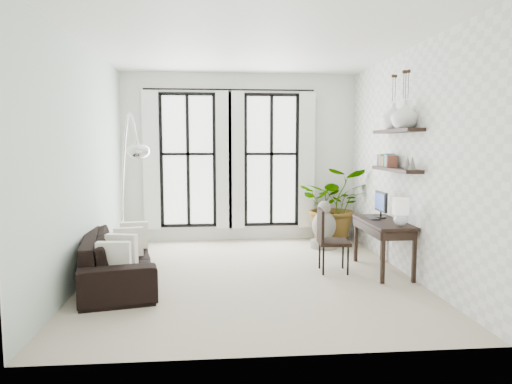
{
  "coord_description": "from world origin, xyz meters",
  "views": [
    {
      "loc": [
        -0.46,
        -6.31,
        1.86
      ],
      "look_at": [
        0.11,
        0.3,
        1.16
      ],
      "focal_mm": 32.0,
      "sensor_mm": 36.0,
      "label": 1
    }
  ],
  "objects": [
    {
      "name": "desk_chair",
      "position": [
        1.15,
        0.1,
        0.53
      ],
      "size": [
        0.47,
        0.47,
        0.93
      ],
      "rotation": [
        0.0,
        0.0,
        -0.07
      ],
      "color": "black",
      "rests_on": "floor"
    },
    {
      "name": "plant",
      "position": [
        1.77,
        2.1,
        0.72
      ],
      "size": [
        1.52,
        1.39,
        1.43
      ],
      "primitive_type": "imported",
      "rotation": [
        0.0,
        0.0,
        -0.24
      ],
      "color": "#2D7228",
      "rests_on": "floor"
    },
    {
      "name": "wall_back",
      "position": [
        0.0,
        2.5,
        1.6
      ],
      "size": [
        4.5,
        0.0,
        4.5
      ],
      "primitive_type": "plane",
      "rotation": [
        1.57,
        0.0,
        0.0
      ],
      "color": "white",
      "rests_on": "floor"
    },
    {
      "name": "wall_right",
      "position": [
        2.25,
        0.0,
        1.6
      ],
      "size": [
        0.0,
        5.0,
        5.0
      ],
      "primitive_type": "plane",
      "rotation": [
        1.57,
        0.0,
        -1.57
      ],
      "color": "white",
      "rests_on": "floor"
    },
    {
      "name": "wall_left",
      "position": [
        -2.25,
        0.0,
        1.6
      ],
      "size": [
        0.0,
        5.0,
        5.0
      ],
      "primitive_type": "plane",
      "rotation": [
        1.57,
        0.0,
        1.57
      ],
      "color": "silver",
      "rests_on": "floor"
    },
    {
      "name": "buddha",
      "position": [
        1.46,
        1.63,
        0.36
      ],
      "size": [
        0.47,
        0.47,
        0.85
      ],
      "color": "gray",
      "rests_on": "floor"
    },
    {
      "name": "vase_b",
      "position": [
        2.11,
        0.19,
        2.27
      ],
      "size": [
        0.37,
        0.37,
        0.38
      ],
      "primitive_type": "imported",
      "color": "white",
      "rests_on": "shelf_upper"
    },
    {
      "name": "throw_pillows",
      "position": [
        -1.7,
        -0.13,
        0.5
      ],
      "size": [
        0.4,
        1.52,
        0.4
      ],
      "color": "white",
      "rests_on": "sofa"
    },
    {
      "name": "desk",
      "position": [
        1.95,
        -0.01,
        0.71
      ],
      "size": [
        0.54,
        1.28,
        1.15
      ],
      "color": "black",
      "rests_on": "floor"
    },
    {
      "name": "ceiling",
      "position": [
        0.0,
        0.0,
        3.2
      ],
      "size": [
        5.0,
        5.0,
        0.0
      ],
      "primitive_type": "plane",
      "color": "white",
      "rests_on": "wall_back"
    },
    {
      "name": "wall_shelves",
      "position": [
        2.11,
        0.08,
        1.73
      ],
      "size": [
        0.25,
        1.3,
        0.6
      ],
      "color": "black",
      "rests_on": "wall_right"
    },
    {
      "name": "sofa",
      "position": [
        -1.8,
        -0.13,
        0.33
      ],
      "size": [
        1.32,
        2.4,
        0.66
      ],
      "primitive_type": "imported",
      "rotation": [
        0.0,
        0.0,
        1.77
      ],
      "color": "black",
      "rests_on": "floor"
    },
    {
      "name": "floor",
      "position": [
        0.0,
        0.0,
        0.0
      ],
      "size": [
        5.0,
        5.0,
        0.0
      ],
      "primitive_type": "plane",
      "color": "#B7AA91",
      "rests_on": "ground"
    },
    {
      "name": "windows",
      "position": [
        -0.2,
        2.43,
        1.56
      ],
      "size": [
        3.26,
        0.13,
        2.65
      ],
      "color": "white",
      "rests_on": "wall_back"
    },
    {
      "name": "vase_a",
      "position": [
        2.11,
        -0.21,
        2.27
      ],
      "size": [
        0.37,
        0.37,
        0.38
      ],
      "primitive_type": "imported",
      "color": "white",
      "rests_on": "shelf_upper"
    },
    {
      "name": "arc_lamp",
      "position": [
        -1.7,
        0.31,
        1.76
      ],
      "size": [
        0.73,
        1.12,
        2.3
      ],
      "color": "silver",
      "rests_on": "floor"
    }
  ]
}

